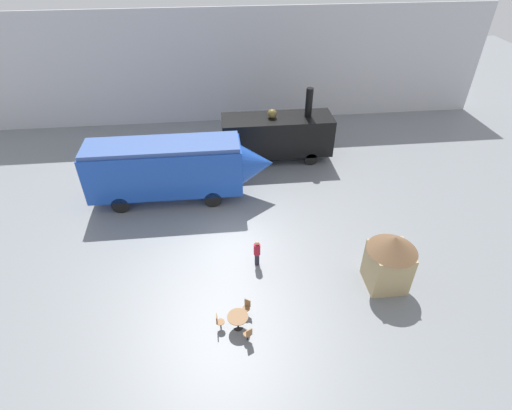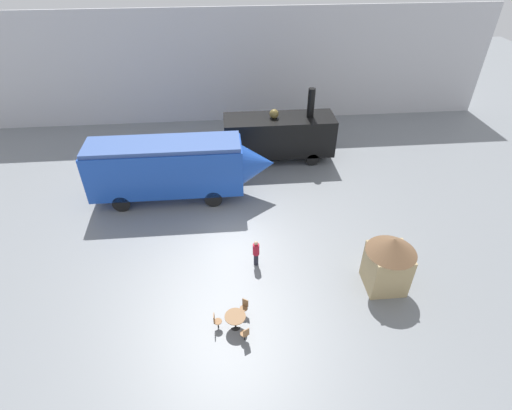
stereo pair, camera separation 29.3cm
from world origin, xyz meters
name	(u,v)px [view 1 (the left image)]	position (x,y,z in m)	size (l,w,h in m)	color
ground_plane	(235,240)	(0.00, 0.00, 0.00)	(80.00, 80.00, 0.00)	gray
backdrop_wall	(221,68)	(0.00, 15.78, 4.50)	(44.00, 0.15, 9.00)	silver
steam_locomotive	(277,135)	(3.63, 8.70, 1.93)	(7.72, 2.52, 5.23)	black
streamlined_locomotive	(178,167)	(-3.13, 4.46, 2.26)	(11.23, 2.58, 3.90)	blue
cafe_table_near	(238,319)	(-0.23, -5.76, 0.60)	(0.92, 0.92, 0.75)	black
cafe_chair_0	(247,306)	(0.22, -5.06, 0.51)	(0.39, 0.40, 0.87)	black
cafe_chair_1	(219,321)	(-1.06, -5.72, 0.51)	(0.36, 0.36, 0.87)	black
cafe_chair_2	(248,334)	(0.16, -6.50, 0.51)	(0.39, 0.40, 0.87)	black
visitor_person	(257,252)	(1.02, -1.98, 0.84)	(0.34, 0.34, 1.57)	#262633
ticket_kiosk	(390,259)	(7.08, -3.93, 1.67)	(2.34, 2.34, 3.00)	tan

